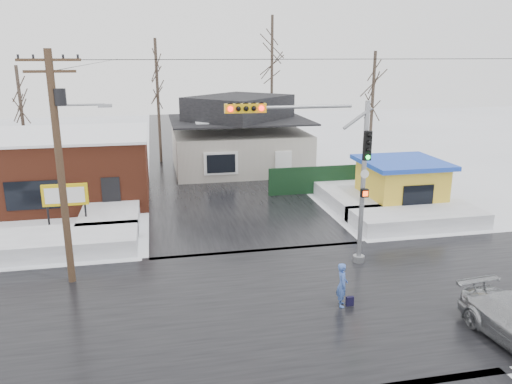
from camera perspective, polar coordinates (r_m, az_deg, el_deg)
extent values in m
plane|color=white|center=(18.72, 3.69, -12.58)|extent=(120.00, 120.00, 0.00)
cube|color=black|center=(18.72, 3.69, -12.56)|extent=(10.00, 120.00, 0.02)
cube|color=black|center=(18.72, 3.69, -12.56)|extent=(120.00, 10.00, 0.02)
cube|color=white|center=(24.81, -21.50, -5.41)|extent=(7.00, 3.00, 0.80)
cube|color=white|center=(27.87, 17.95, -2.81)|extent=(7.00, 3.00, 0.80)
cube|color=white|center=(29.25, -16.09, -1.79)|extent=(3.00, 8.00, 0.80)
cube|color=white|center=(31.32, 10.32, -0.29)|extent=(3.00, 8.00, 0.80)
cylinder|color=gray|center=(21.38, 12.12, 0.80)|extent=(0.20, 0.20, 7.00)
cylinder|color=gray|center=(22.45, 11.63, -7.49)|extent=(0.50, 0.50, 0.30)
cylinder|color=gray|center=(19.77, 4.56, 9.65)|extent=(4.60, 0.14, 0.14)
cube|color=gold|center=(19.32, -1.23, 9.55)|extent=(1.60, 0.28, 0.35)
sphere|color=#FF0C0C|center=(19.06, -2.94, 9.46)|extent=(0.20, 0.20, 0.20)
sphere|color=#FF0C0C|center=(19.28, 0.64, 9.54)|extent=(0.20, 0.20, 0.20)
cube|color=black|center=(20.84, 12.60, 5.18)|extent=(0.30, 0.22, 1.20)
sphere|color=#0CE533|center=(20.80, 12.69, 3.90)|extent=(0.18, 0.18, 0.18)
cube|color=black|center=(21.28, 12.29, -0.12)|extent=(0.30, 0.20, 0.35)
cylinder|color=#382619|center=(20.18, -21.42, 2.11)|extent=(0.28, 0.28, 9.00)
cube|color=#382619|center=(19.71, -22.63, 13.77)|extent=(2.20, 0.10, 0.10)
cube|color=#382619|center=(19.72, -22.50, 12.61)|extent=(1.80, 0.10, 0.10)
cylinder|color=black|center=(19.72, -21.51, 10.08)|extent=(0.44, 0.44, 0.60)
cylinder|color=gray|center=(19.65, -19.53, 9.37)|extent=(1.80, 0.08, 0.08)
cube|color=gray|center=(19.56, -16.88, 9.42)|extent=(0.50, 0.22, 0.12)
cube|color=maroon|center=(33.26, -22.71, 2.52)|extent=(12.00, 8.00, 4.00)
cube|color=white|center=(32.90, -23.08, 5.99)|extent=(12.20, 8.20, 0.15)
cube|color=black|center=(29.57, -23.97, -0.34)|extent=(3.00, 0.08, 1.60)
cube|color=black|center=(29.03, -16.20, -0.49)|extent=(1.00, 0.08, 2.20)
cylinder|color=black|center=(27.15, -22.64, -2.64)|extent=(0.10, 0.10, 1.80)
cylinder|color=black|center=(26.85, -18.87, -2.46)|extent=(0.10, 0.10, 1.80)
cube|color=gold|center=(26.68, -20.99, -0.30)|extent=(2.20, 0.18, 1.10)
cube|color=white|center=(26.57, -21.02, -0.37)|extent=(1.90, 0.02, 0.80)
cube|color=#B6AFA4|center=(39.13, -1.92, 4.78)|extent=(10.00, 8.00, 3.00)
cube|color=black|center=(38.76, -1.95, 8.27)|extent=(10.40, 8.40, 0.12)
pyramid|color=black|center=(38.64, -1.96, 9.68)|extent=(9.00, 7.00, 1.80)
cube|color=maroon|center=(40.27, 2.35, 9.97)|extent=(0.70, 0.70, 1.40)
cube|color=white|center=(34.93, -4.02, 3.27)|extent=(2.40, 0.12, 1.60)
cube|color=yellow|center=(30.37, 16.18, 0.60)|extent=(4.00, 4.00, 2.60)
cube|color=blue|center=(30.04, 16.39, 3.27)|extent=(4.60, 4.60, 0.25)
cube|color=black|center=(28.66, 18.03, -0.43)|extent=(1.80, 0.06, 1.20)
cube|color=black|center=(32.82, 8.27, 1.44)|extent=(8.00, 0.12, 1.80)
cylinder|color=#332821|center=(42.07, -11.12, 10.08)|extent=(0.24, 0.24, 10.00)
cylinder|color=#332821|center=(45.21, 1.81, 11.99)|extent=(0.24, 0.24, 12.00)
cylinder|color=#332821|center=(39.73, 13.09, 8.93)|extent=(0.24, 0.24, 9.00)
cylinder|color=#332821|center=(41.30, -25.11, 7.41)|extent=(0.24, 0.24, 8.00)
imported|color=#3F5FB0|center=(18.41, 9.82, -10.45)|extent=(0.53, 0.68, 1.64)
cube|color=black|center=(18.73, 10.66, -12.22)|extent=(0.28, 0.13, 0.35)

